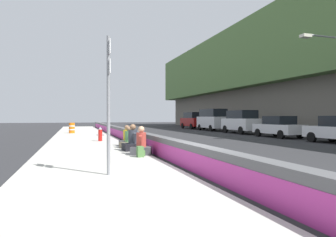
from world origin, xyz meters
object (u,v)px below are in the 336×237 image
Objects in this scene: parked_car_midline at (212,119)px; seated_person_middle at (133,142)px; seated_person_far at (127,139)px; parked_car_far at (193,120)px; street_lamp at (332,76)px; backpack at (140,152)px; seated_person_rear at (129,141)px; seated_person_foreground at (141,146)px; construction_barrel at (72,128)px; parked_car_fourth at (241,122)px; route_sign_post at (109,95)px; fire_hydrant at (100,134)px; parked_car_third at (278,127)px.

seated_person_middle is at bearing 144.68° from parked_car_midline.
parked_car_far is (22.14, -13.00, 0.71)m from seated_person_far.
parked_car_far is at bearing 2.09° from street_lamp.
backpack is at bearing 176.75° from seated_person_far.
backpack is 24.67m from parked_car_midline.
seated_person_foreground is at bearing -179.25° from seated_person_rear.
parked_car_fourth is (-3.16, -15.86, 0.56)m from construction_barrel.
seated_person_rear is 0.22× the size of parked_car_fourth.
seated_person_far is (7.45, -1.77, -1.74)m from route_sign_post.
fire_hydrant is at bearing 115.12° from parked_car_fourth.
street_lamp is at bearing -85.17° from seated_person_rear.
construction_barrel is at bearing 8.17° from backpack.
fire_hydrant is 19.13m from parked_car_midline.
seated_person_rear is (2.66, 0.03, -0.03)m from seated_person_foreground.
seated_person_rear is 14.07m from parked_car_third.
backpack is at bearing 164.81° from seated_person_foreground.
parked_car_far is at bearing -26.53° from backpack.
construction_barrel is at bearing 10.69° from seated_person_rear.
parked_car_third is at bearing 12.12° from street_lamp.
seated_person_far is 0.15× the size of street_lamp.
parked_car_midline reaches higher than seated_person_middle.
seated_person_rear is (6.43, -1.68, -1.74)m from route_sign_post.
fire_hydrant is at bearing 12.15° from seated_person_rear.
seated_person_far is 2.68× the size of backpack.
seated_person_rear is 21.81m from parked_car_midline.
construction_barrel is 0.13× the size of street_lamp.
street_lamp reaches higher than parked_car_far.
seated_person_far is (-3.47, -1.06, -0.11)m from fire_hydrant.
parked_car_third is 11.99m from parked_car_midline.
seated_person_rear is 1.10× the size of construction_barrel.
seated_person_rear is at bearing 150.53° from parked_car_far.
parked_car_midline is at bearing -33.20° from seated_person_foreground.
route_sign_post is 0.74× the size of parked_car_fourth.
parked_car_midline is (18.59, -13.17, 0.84)m from seated_person_middle.
parked_car_third reaches higher than seated_person_rear.
street_lamp is (-3.32, -14.86, 3.81)m from fire_hydrant.
seated_person_middle is 15.72m from construction_barrel.
route_sign_post is 11.06m from fire_hydrant.
route_sign_post is at bearing 153.63° from backpack.
parked_car_far is at bearing 0.56° from parked_car_midline.
parked_car_fourth reaches higher than backpack.
seated_person_far is 20.95m from parked_car_midline.
construction_barrel is (17.65, 2.54, 0.28)m from backpack.
route_sign_post reaches higher than parked_car_midline.
seated_person_middle is (5.22, -1.65, -1.70)m from route_sign_post.
route_sign_post is 0.74× the size of parked_car_far.
parked_car_fourth is at bearing 4.21° from street_lamp.
backpack is (3.06, -1.52, -1.88)m from route_sign_post.
backpack is 0.42× the size of construction_barrel.
parked_car_midline reaches higher than parked_car_third.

